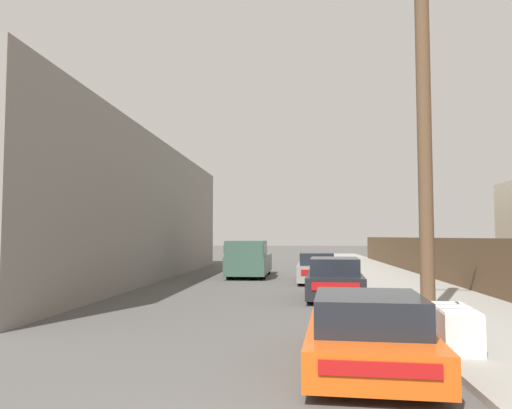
% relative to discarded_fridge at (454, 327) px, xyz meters
% --- Properties ---
extents(sidewalk_curb, '(4.20, 63.00, 0.12)m').
position_rel_discarded_fridge_xyz_m(sidewalk_curb, '(1.63, 17.91, -0.42)').
color(sidewalk_curb, gray).
rests_on(sidewalk_curb, ground).
extents(discarded_fridge, '(0.76, 1.72, 0.74)m').
position_rel_discarded_fridge_xyz_m(discarded_fridge, '(0.00, 0.00, 0.00)').
color(discarded_fridge, silver).
rests_on(discarded_fridge, sidewalk_curb).
extents(parked_sports_car_red, '(2.18, 4.48, 1.19)m').
position_rel_discarded_fridge_xyz_m(parked_sports_car_red, '(-1.67, -1.01, 0.07)').
color(parked_sports_car_red, '#E05114').
rests_on(parked_sports_car_red, ground).
extents(car_parked_mid, '(2.06, 4.23, 1.38)m').
position_rel_discarded_fridge_xyz_m(car_parked_mid, '(-1.56, 7.84, 0.16)').
color(car_parked_mid, black).
rests_on(car_parked_mid, ground).
extents(car_parked_far, '(1.81, 4.55, 1.37)m').
position_rel_discarded_fridge_xyz_m(car_parked_far, '(-1.96, 13.86, 0.16)').
color(car_parked_far, gray).
rests_on(car_parked_far, ground).
extents(pickup_truck, '(2.05, 5.51, 1.88)m').
position_rel_discarded_fridge_xyz_m(pickup_truck, '(-5.35, 16.48, 0.46)').
color(pickup_truck, '#385647').
rests_on(pickup_truck, ground).
extents(utility_pole, '(1.80, 0.36, 9.19)m').
position_rel_discarded_fridge_xyz_m(utility_pole, '(0.43, 3.53, 4.31)').
color(utility_pole, brown).
rests_on(utility_pole, sidewalk_curb).
extents(wooden_fence, '(0.08, 43.34, 1.92)m').
position_rel_discarded_fridge_xyz_m(wooden_fence, '(3.58, 15.68, 0.60)').
color(wooden_fence, brown).
rests_on(wooden_fence, sidewalk_curb).
extents(building_left_block, '(7.00, 27.00, 6.69)m').
position_rel_discarded_fridge_xyz_m(building_left_block, '(-12.74, 14.59, 2.87)').
color(building_left_block, gray).
rests_on(building_left_block, ground).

